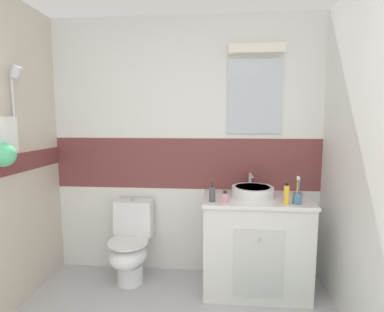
{
  "coord_description": "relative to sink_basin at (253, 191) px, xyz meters",
  "views": [
    {
      "loc": [
        0.31,
        -0.4,
        1.52
      ],
      "look_at": [
        0.11,
        1.93,
        1.23
      ],
      "focal_mm": 27.12,
      "sensor_mm": 36.0,
      "label": 1
    }
  ],
  "objects": [
    {
      "name": "deodorant_spray_can",
      "position": [
        0.24,
        -0.23,
        0.03
      ],
      "size": [
        0.04,
        0.04,
        0.18
      ],
      "color": "yellow",
      "rests_on": "vanity_cabinet"
    },
    {
      "name": "soap_dispenser",
      "position": [
        -0.35,
        -0.2,
        0.02
      ],
      "size": [
        0.05,
        0.05,
        0.17
      ],
      "color": "#4C4C51",
      "rests_on": "vanity_cabinet"
    },
    {
      "name": "vanity_cabinet",
      "position": [
        0.03,
        -0.03,
        -0.47
      ],
      "size": [
        0.92,
        0.57,
        0.85
      ],
      "color": "silver",
      "rests_on": "ground_plane"
    },
    {
      "name": "wall_back_tiled",
      "position": [
        -0.62,
        0.29,
        0.36
      ],
      "size": [
        3.2,
        0.2,
        2.5
      ],
      "color": "white",
      "rests_on": "ground_plane"
    },
    {
      "name": "toilet",
      "position": [
        -1.12,
        0.0,
        -0.54
      ],
      "size": [
        0.37,
        0.5,
        0.77
      ],
      "color": "white",
      "rests_on": "ground_plane"
    },
    {
      "name": "toothbrush_cup",
      "position": [
        0.33,
        -0.21,
        0.01
      ],
      "size": [
        0.07,
        0.07,
        0.23
      ],
      "color": "#4C7299",
      "rests_on": "vanity_cabinet"
    },
    {
      "name": "sink_basin",
      "position": [
        0.0,
        0.0,
        0.0
      ],
      "size": [
        0.37,
        0.41,
        0.18
      ],
      "color": "white",
      "rests_on": "vanity_cabinet"
    },
    {
      "name": "perfume_flask_small",
      "position": [
        -0.25,
        -0.22,
        -0.0
      ],
      "size": [
        0.04,
        0.03,
        0.1
      ],
      "color": "pink",
      "rests_on": "vanity_cabinet"
    }
  ]
}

